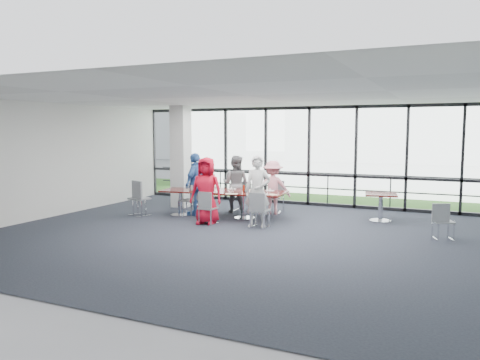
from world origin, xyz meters
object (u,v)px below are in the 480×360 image
at_px(chair_main_nl, 208,208).
at_px(structural_column, 181,157).
at_px(chair_main_fr, 273,198).
at_px(chair_main_end, 189,200).
at_px(diner_far_left, 236,184).
at_px(diner_near_right, 258,191).
at_px(diner_far_right, 273,188).
at_px(chair_main_nr, 260,210).
at_px(side_table_left, 180,193).
at_px(side_table_right, 381,198).
at_px(chair_spare_lb, 203,191).
at_px(diner_end, 196,184).
at_px(main_table, 245,195).
at_px(diner_near_left, 206,191).
at_px(chair_spare_r, 444,222).
at_px(chair_main_fl, 242,197).
at_px(chair_spare_la, 139,199).

bearing_deg(chair_main_nl, structural_column, 139.43).
xyz_separation_m(chair_main_nl, chair_main_fr, (0.95, 2.27, 0.04)).
bearing_deg(chair_main_fr, chair_main_end, 18.94).
bearing_deg(diner_far_left, diner_near_right, 125.65).
height_order(diner_far_right, chair_main_nr, diner_far_right).
bearing_deg(side_table_left, chair_main_fr, 33.28).
distance_m(side_table_left, side_table_right, 5.54).
distance_m(chair_main_fr, chair_spare_lb, 2.50).
distance_m(diner_far_left, diner_far_right, 1.14).
height_order(chair_main_fr, chair_main_end, chair_main_fr).
bearing_deg(diner_end, diner_far_left, 137.75).
distance_m(structural_column, diner_end, 1.75).
height_order(main_table, diner_near_left, diner_near_left).
distance_m(structural_column, chair_spare_r, 7.95).
bearing_deg(chair_main_nl, chair_main_fl, 95.93).
bearing_deg(diner_far_right, chair_spare_lb, -29.59).
bearing_deg(chair_main_nr, chair_main_fl, 126.05).
distance_m(diner_end, chair_main_fl, 1.57).
xyz_separation_m(diner_near_left, diner_far_left, (-0.05, 1.91, -0.03)).
height_order(structural_column, diner_far_left, structural_column).
bearing_deg(chair_main_nr, chair_main_end, 164.59).
xyz_separation_m(diner_near_left, chair_main_end, (-1.05, 0.87, -0.44)).
xyz_separation_m(side_table_right, diner_near_left, (-4.08, -2.22, 0.25)).
height_order(main_table, chair_main_end, chair_main_end).
height_order(chair_main_nr, chair_spare_la, chair_spare_la).
height_order(diner_near_left, chair_main_nl, diner_near_left).
xyz_separation_m(diner_near_left, diner_far_right, (1.08, 2.04, -0.09)).
xyz_separation_m(diner_near_right, chair_main_nl, (-1.30, -0.21, -0.48)).
bearing_deg(chair_main_fr, side_table_left, 18.72).
bearing_deg(main_table, diner_end, 177.55).
bearing_deg(chair_main_fl, main_table, 112.07).
bearing_deg(diner_near_left, diner_far_left, 84.66).
bearing_deg(chair_spare_r, diner_near_right, 166.51).
distance_m(diner_near_left, chair_main_fr, 2.49).
distance_m(chair_main_fl, chair_spare_la, 3.04).
height_order(side_table_left, side_table_right, same).
bearing_deg(diner_near_right, chair_main_nr, -44.17).
bearing_deg(chair_main_fr, diner_end, 18.23).
distance_m(side_table_right, chair_spare_la, 6.68).
bearing_deg(chair_main_nr, diner_end, 160.41).
bearing_deg(diner_far_left, chair_spare_lb, -25.64).
xyz_separation_m(side_table_left, chair_main_fr, (2.27, 1.49, -0.19)).
distance_m(chair_spare_la, chair_spare_r, 7.95).
bearing_deg(side_table_left, diner_end, 35.75).
relative_size(chair_spare_la, chair_spare_r, 1.24).
height_order(structural_column, chair_spare_r, structural_column).
height_order(diner_end, chair_main_fr, diner_end).
bearing_deg(chair_main_nr, chair_spare_la, -179.88).
bearing_deg(side_table_left, chair_spare_la, -151.76).
xyz_separation_m(main_table, side_table_right, (3.48, 1.14, -0.02)).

